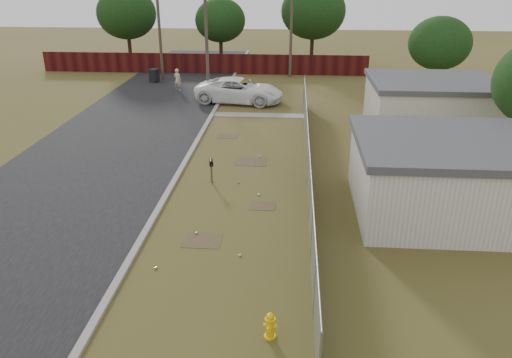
# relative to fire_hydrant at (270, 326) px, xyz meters

# --- Properties ---
(ground) EXTENTS (120.00, 120.00, 0.00)m
(ground) POSITION_rel_fire_hydrant_xyz_m (-1.91, 9.93, -0.38)
(ground) COLOR brown
(ground) RESTS_ON ground
(street) EXTENTS (15.10, 60.00, 0.12)m
(street) POSITION_rel_fire_hydrant_xyz_m (-8.66, 17.98, -0.36)
(street) COLOR black
(street) RESTS_ON ground
(chainlink_fence) EXTENTS (0.10, 27.06, 2.02)m
(chainlink_fence) POSITION_rel_fire_hydrant_xyz_m (1.21, 10.95, 0.42)
(chainlink_fence) COLOR gray
(chainlink_fence) RESTS_ON ground
(privacy_fence) EXTENTS (30.00, 0.12, 1.80)m
(privacy_fence) POSITION_rel_fire_hydrant_xyz_m (-7.91, 34.93, 0.52)
(privacy_fence) COLOR #46120F
(privacy_fence) RESTS_ON ground
(utility_poles) EXTENTS (12.60, 8.24, 9.00)m
(utility_poles) POSITION_rel_fire_hydrant_xyz_m (-5.57, 30.59, 4.31)
(utility_poles) COLOR #4C4133
(utility_poles) RESTS_ON ground
(houses) EXTENTS (9.30, 17.24, 3.10)m
(houses) POSITION_rel_fire_hydrant_xyz_m (7.79, 13.06, 1.18)
(houses) COLOR beige
(houses) RESTS_ON ground
(horizon_trees) EXTENTS (33.32, 31.94, 7.78)m
(horizon_trees) POSITION_rel_fire_hydrant_xyz_m (-1.07, 33.49, 4.25)
(horizon_trees) COLOR #332417
(horizon_trees) RESTS_ON ground
(fire_hydrant) EXTENTS (0.38, 0.39, 0.82)m
(fire_hydrant) POSITION_rel_fire_hydrant_xyz_m (0.00, 0.00, 0.00)
(fire_hydrant) COLOR yellow
(fire_hydrant) RESTS_ON ground
(mailbox) EXTENTS (0.25, 0.50, 1.13)m
(mailbox) POSITION_rel_fire_hydrant_xyz_m (-3.17, 10.14, 0.52)
(mailbox) COLOR brown
(mailbox) RESTS_ON ground
(pickup_truck) EXTENTS (6.66, 3.81, 1.75)m
(pickup_truck) POSITION_rel_fire_hydrant_xyz_m (-3.44, 24.76, 0.49)
(pickup_truck) COLOR white
(pickup_truck) RESTS_ON ground
(pedestrian) EXTENTS (0.74, 0.61, 1.75)m
(pedestrian) POSITION_rel_fire_hydrant_xyz_m (-8.71, 28.00, 0.49)
(pedestrian) COLOR beige
(pedestrian) RESTS_ON ground
(trash_bin) EXTENTS (0.90, 0.97, 1.11)m
(trash_bin) POSITION_rel_fire_hydrant_xyz_m (-11.40, 31.00, 0.19)
(trash_bin) COLOR black
(trash_bin) RESTS_ON ground
(scattered_litter) EXTENTS (3.09, 10.76, 0.07)m
(scattered_litter) POSITION_rel_fire_hydrant_xyz_m (-2.04, 7.52, -0.34)
(scattered_litter) COLOR silver
(scattered_litter) RESTS_ON ground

